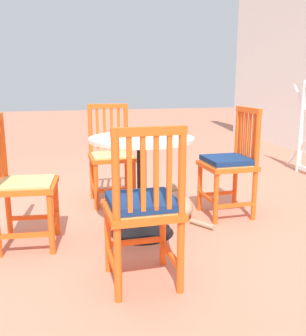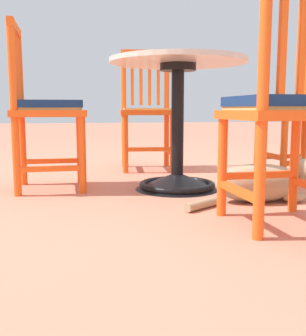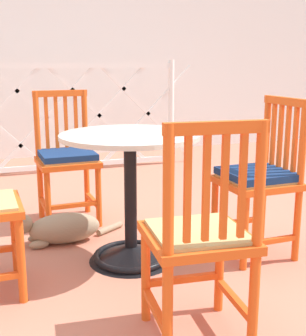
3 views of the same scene
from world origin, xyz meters
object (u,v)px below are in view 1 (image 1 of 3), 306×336
at_px(orange_chair_by_planter, 22,185).
at_px(orange_chair_near_fence, 143,209).
at_px(tabby_cat, 178,203).
at_px(cafe_table, 142,197).
at_px(orange_chair_facing_out, 230,164).
at_px(orange_chair_tucked_in, 111,157).

distance_m(orange_chair_by_planter, orange_chair_near_fence, 0.98).
bearing_deg(orange_chair_by_planter, tabby_cat, 106.45).
xyz_separation_m(cafe_table, orange_chair_near_fence, (0.73, -0.15, 0.16)).
relative_size(orange_chair_by_planter, tabby_cat, 1.25).
relative_size(orange_chair_facing_out, orange_chair_by_planter, 1.00).
bearing_deg(tabby_cat, orange_chair_by_planter, -73.55).
bearing_deg(orange_chair_near_fence, cafe_table, 167.99).
xyz_separation_m(orange_chair_facing_out, orange_chair_by_planter, (0.23, -1.64, -0.01)).
relative_size(orange_chair_tucked_in, tabby_cat, 1.25).
height_order(orange_chair_facing_out, tabby_cat, orange_chair_facing_out).
height_order(orange_chair_by_planter, orange_chair_near_fence, same).
distance_m(cafe_table, tabby_cat, 0.56).
height_order(orange_chair_facing_out, orange_chair_near_fence, same).
bearing_deg(orange_chair_tucked_in, orange_chair_facing_out, 56.04).
xyz_separation_m(cafe_table, orange_chair_facing_out, (-0.21, 0.80, 0.16)).
bearing_deg(orange_chair_facing_out, orange_chair_by_planter, -82.00).
bearing_deg(orange_chair_near_fence, tabby_cat, 152.65).
distance_m(cafe_table, orange_chair_near_fence, 0.76).
height_order(cafe_table, orange_chair_facing_out, orange_chair_facing_out).
relative_size(cafe_table, orange_chair_near_fence, 0.83).
bearing_deg(orange_chair_by_planter, orange_chair_near_fence, 44.01).
relative_size(orange_chair_facing_out, orange_chair_near_fence, 1.00).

